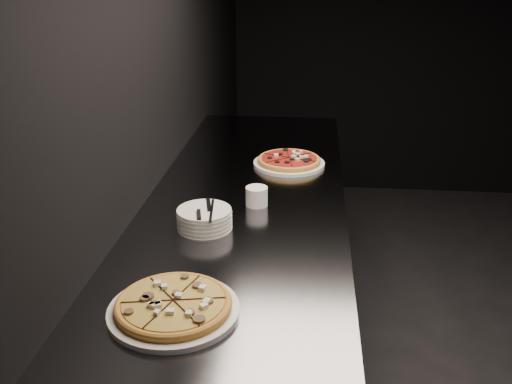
# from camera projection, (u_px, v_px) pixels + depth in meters

# --- Properties ---
(wall_left) EXTENTS (0.02, 5.00, 2.80)m
(wall_left) POSITION_uv_depth(u_px,v_px,m) (140.00, 69.00, 1.99)
(wall_left) COLOR black
(wall_left) RESTS_ON floor
(counter) EXTENTS (0.74, 2.44, 0.92)m
(counter) POSITION_uv_depth(u_px,v_px,m) (247.00, 303.00, 2.31)
(counter) COLOR #585A5F
(counter) RESTS_ON floor
(pizza_mushroom) EXTENTS (0.35, 0.35, 0.04)m
(pizza_mushroom) POSITION_uv_depth(u_px,v_px,m) (174.00, 306.00, 1.44)
(pizza_mushroom) COLOR silver
(pizza_mushroom) RESTS_ON counter
(pizza_tomato) EXTENTS (0.36, 0.36, 0.04)m
(pizza_tomato) POSITION_uv_depth(u_px,v_px,m) (289.00, 161.00, 2.48)
(pizza_tomato) COLOR silver
(pizza_tomato) RESTS_ON counter
(plate_stack) EXTENTS (0.18, 0.18, 0.07)m
(plate_stack) POSITION_uv_depth(u_px,v_px,m) (204.00, 219.00, 1.90)
(plate_stack) COLOR silver
(plate_stack) RESTS_ON counter
(cutlery) EXTENTS (0.06, 0.20, 0.01)m
(cutlery) POSITION_uv_depth(u_px,v_px,m) (205.00, 210.00, 1.87)
(cutlery) COLOR silver
(cutlery) RESTS_ON plate_stack
(ramekin) EXTENTS (0.08, 0.08, 0.07)m
(ramekin) POSITION_uv_depth(u_px,v_px,m) (257.00, 196.00, 2.07)
(ramekin) COLOR silver
(ramekin) RESTS_ON counter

